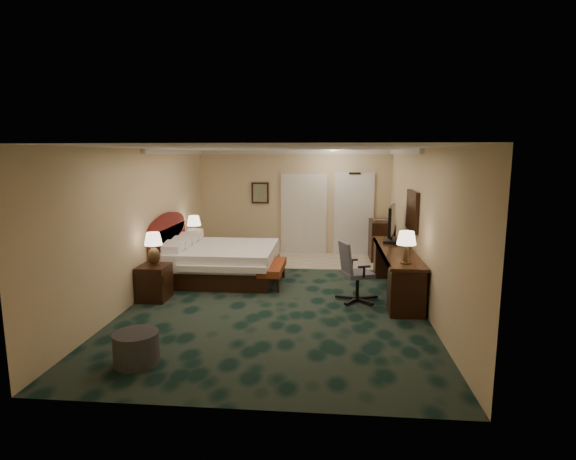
# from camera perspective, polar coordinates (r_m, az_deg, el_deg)

# --- Properties ---
(floor) EXTENTS (5.00, 7.50, 0.00)m
(floor) POSITION_cam_1_polar(r_m,az_deg,el_deg) (8.40, -1.14, -8.42)
(floor) COLOR black
(floor) RESTS_ON ground
(ceiling) EXTENTS (5.00, 7.50, 0.00)m
(ceiling) POSITION_cam_1_polar(r_m,az_deg,el_deg) (7.99, -1.20, 10.32)
(ceiling) COLOR white
(ceiling) RESTS_ON wall_back
(wall_back) EXTENTS (5.00, 0.00, 2.70)m
(wall_back) POSITION_cam_1_polar(r_m,az_deg,el_deg) (11.79, 0.82, 3.50)
(wall_back) COLOR #C3B390
(wall_back) RESTS_ON ground
(wall_front) EXTENTS (5.00, 0.00, 2.70)m
(wall_front) POSITION_cam_1_polar(r_m,az_deg,el_deg) (4.46, -6.46, -6.68)
(wall_front) COLOR #C3B390
(wall_front) RESTS_ON ground
(wall_left) EXTENTS (0.00, 7.50, 2.70)m
(wall_left) POSITION_cam_1_polar(r_m,az_deg,el_deg) (8.72, -17.73, 0.91)
(wall_left) COLOR #C3B390
(wall_left) RESTS_ON ground
(wall_right) EXTENTS (0.00, 7.50, 2.70)m
(wall_right) POSITION_cam_1_polar(r_m,az_deg,el_deg) (8.20, 16.47, 0.45)
(wall_right) COLOR #C3B390
(wall_right) RESTS_ON ground
(crown_molding) EXTENTS (5.00, 7.50, 0.10)m
(crown_molding) POSITION_cam_1_polar(r_m,az_deg,el_deg) (7.99, -1.20, 9.97)
(crown_molding) COLOR silver
(crown_molding) RESTS_ON wall_back
(tile_patch) EXTENTS (3.20, 1.70, 0.01)m
(tile_patch) POSITION_cam_1_polar(r_m,az_deg,el_deg) (11.15, 5.10, -3.90)
(tile_patch) COLOR beige
(tile_patch) RESTS_ON ground
(headboard) EXTENTS (0.12, 2.00, 1.40)m
(headboard) POSITION_cam_1_polar(r_m,az_deg,el_deg) (9.72, -14.95, -2.00)
(headboard) COLOR #4D180F
(headboard) RESTS_ON ground
(entry_door) EXTENTS (1.02, 0.06, 2.18)m
(entry_door) POSITION_cam_1_polar(r_m,az_deg,el_deg) (11.78, 8.35, 1.93)
(entry_door) COLOR silver
(entry_door) RESTS_ON ground
(closet_doors) EXTENTS (1.20, 0.06, 2.10)m
(closet_doors) POSITION_cam_1_polar(r_m,az_deg,el_deg) (11.77, 2.02, 2.02)
(closet_doors) COLOR beige
(closet_doors) RESTS_ON ground
(wall_art) EXTENTS (0.45, 0.06, 0.55)m
(wall_art) POSITION_cam_1_polar(r_m,az_deg,el_deg) (11.83, -3.56, 4.72)
(wall_art) COLOR #4D625B
(wall_art) RESTS_ON wall_back
(wall_mirror) EXTENTS (0.05, 0.95, 0.75)m
(wall_mirror) POSITION_cam_1_polar(r_m,az_deg,el_deg) (8.75, 15.51, 2.36)
(wall_mirror) COLOR white
(wall_mirror) RESTS_ON wall_right
(bed) EXTENTS (2.17, 2.02, 0.69)m
(bed) POSITION_cam_1_polar(r_m,az_deg,el_deg) (9.62, -8.21, -4.06)
(bed) COLOR white
(bed) RESTS_ON ground
(nightstand_near) EXTENTS (0.50, 0.58, 0.63)m
(nightstand_near) POSITION_cam_1_polar(r_m,az_deg,el_deg) (8.50, -16.63, -6.40)
(nightstand_near) COLOR black
(nightstand_near) RESTS_ON ground
(nightstand_far) EXTENTS (0.46, 0.52, 0.57)m
(nightstand_far) POSITION_cam_1_polar(r_m,az_deg,el_deg) (10.88, -11.73, -2.89)
(nightstand_far) COLOR black
(nightstand_far) RESTS_ON ground
(lamp_near) EXTENTS (0.38, 0.38, 0.60)m
(lamp_near) POSITION_cam_1_polar(r_m,az_deg,el_deg) (8.35, -16.69, -2.34)
(lamp_near) COLOR black
(lamp_near) RESTS_ON nightstand_near
(lamp_far) EXTENTS (0.37, 0.37, 0.62)m
(lamp_far) POSITION_cam_1_polar(r_m,az_deg,el_deg) (10.72, -11.83, 0.15)
(lamp_far) COLOR black
(lamp_far) RESTS_ON nightstand_far
(bed_bench) EXTENTS (0.46, 1.28, 0.43)m
(bed_bench) POSITION_cam_1_polar(r_m,az_deg,el_deg) (9.09, -2.00, -5.61)
(bed_bench) COLOR maroon
(bed_bench) RESTS_ON ground
(ottoman) EXTENTS (0.70, 0.70, 0.40)m
(ottoman) POSITION_cam_1_polar(r_m,az_deg,el_deg) (6.11, -18.71, -14.01)
(ottoman) COLOR #303134
(ottoman) RESTS_ON ground
(desk) EXTENTS (0.62, 2.87, 0.83)m
(desk) POSITION_cam_1_polar(r_m,az_deg,el_deg) (8.74, 13.52, -5.15)
(desk) COLOR black
(desk) RESTS_ON ground
(tv) EXTENTS (0.29, 0.96, 0.75)m
(tv) POSITION_cam_1_polar(r_m,az_deg,el_deg) (9.31, 13.01, 0.73)
(tv) COLOR black
(tv) RESTS_ON desk
(desk_lamp) EXTENTS (0.34, 0.34, 0.55)m
(desk_lamp) POSITION_cam_1_polar(r_m,az_deg,el_deg) (7.55, 14.78, -2.15)
(desk_lamp) COLOR black
(desk_lamp) RESTS_ON desk
(desk_chair) EXTENTS (0.80, 0.78, 1.09)m
(desk_chair) POSITION_cam_1_polar(r_m,az_deg,el_deg) (8.09, 8.84, -5.22)
(desk_chair) COLOR #4A4C57
(desk_chair) RESTS_ON ground
(minibar) EXTENTS (0.52, 0.93, 0.98)m
(minibar) POSITION_cam_1_polar(r_m,az_deg,el_deg) (11.42, 11.64, -1.26)
(minibar) COLOR black
(minibar) RESTS_ON ground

